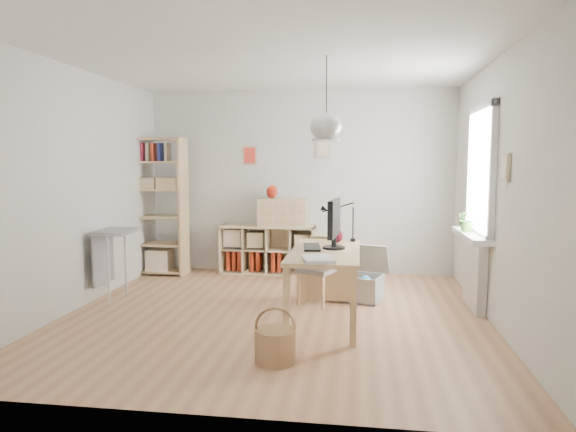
# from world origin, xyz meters

# --- Properties ---
(ground) EXTENTS (4.50, 4.50, 0.00)m
(ground) POSITION_xyz_m (0.00, 0.00, 0.00)
(ground) COLOR tan
(ground) RESTS_ON ground
(room_shell) EXTENTS (4.50, 4.50, 4.50)m
(room_shell) POSITION_xyz_m (0.55, -0.15, 2.00)
(room_shell) COLOR white
(room_shell) RESTS_ON ground
(window_unit) EXTENTS (0.07, 1.16, 1.46)m
(window_unit) POSITION_xyz_m (2.23, 0.60, 1.55)
(window_unit) COLOR white
(window_unit) RESTS_ON ground
(radiator) EXTENTS (0.10, 0.80, 0.80)m
(radiator) POSITION_xyz_m (2.19, 0.60, 0.40)
(radiator) COLOR silver
(radiator) RESTS_ON ground
(windowsill) EXTENTS (0.22, 1.20, 0.06)m
(windowsill) POSITION_xyz_m (2.14, 0.60, 0.83)
(windowsill) COLOR white
(windowsill) RESTS_ON radiator
(desk) EXTENTS (0.70, 1.50, 0.75)m
(desk) POSITION_xyz_m (0.55, -0.15, 0.66)
(desk) COLOR tan
(desk) RESTS_ON ground
(cube_shelf) EXTENTS (1.40, 0.38, 0.72)m
(cube_shelf) POSITION_xyz_m (-0.47, 2.08, 0.30)
(cube_shelf) COLOR beige
(cube_shelf) RESTS_ON ground
(tall_bookshelf) EXTENTS (0.80, 0.38, 2.00)m
(tall_bookshelf) POSITION_xyz_m (-2.04, 1.80, 1.09)
(tall_bookshelf) COLOR tan
(tall_bookshelf) RESTS_ON ground
(side_table) EXTENTS (0.40, 0.55, 0.85)m
(side_table) POSITION_xyz_m (-2.04, 0.35, 0.67)
(side_table) COLOR #97979A
(side_table) RESTS_ON ground
(chair) EXTENTS (0.50, 0.50, 0.77)m
(chair) POSITION_xyz_m (0.44, 0.56, 0.44)
(chair) COLOR #97979A
(chair) RESTS_ON ground
(wicker_basket) EXTENTS (0.34, 0.34, 0.47)m
(wicker_basket) POSITION_xyz_m (0.22, -1.30, 0.15)
(wicker_basket) COLOR #A9774C
(wicker_basket) RESTS_ON ground
(storage_chest) EXTENTS (0.77, 0.82, 0.63)m
(storage_chest) POSITION_xyz_m (0.89, 0.81, 0.21)
(storage_chest) COLOR #B1B1AD
(storage_chest) RESTS_ON ground
(monitor) EXTENTS (0.24, 0.59, 0.52)m
(monitor) POSITION_xyz_m (0.63, -0.04, 1.04)
(monitor) COLOR black
(monitor) RESTS_ON desk
(keyboard) EXTENTS (0.22, 0.47, 0.02)m
(keyboard) POSITION_xyz_m (0.40, -0.04, 0.76)
(keyboard) COLOR black
(keyboard) RESTS_ON desk
(task_lamp) EXTENTS (0.39, 0.15, 0.42)m
(task_lamp) POSITION_xyz_m (0.63, 0.42, 1.04)
(task_lamp) COLOR black
(task_lamp) RESTS_ON desk
(yarn_ball) EXTENTS (0.15, 0.15, 0.15)m
(yarn_ball) POSITION_xyz_m (0.64, 0.37, 0.82)
(yarn_ball) COLOR #4E0A19
(yarn_ball) RESTS_ON desk
(paper_tray) EXTENTS (0.34, 0.39, 0.03)m
(paper_tray) POSITION_xyz_m (0.53, -0.74, 0.77)
(paper_tray) COLOR white
(paper_tray) RESTS_ON desk
(drawer_chest) EXTENTS (0.71, 0.34, 0.40)m
(drawer_chest) POSITION_xyz_m (-0.22, 2.04, 0.92)
(drawer_chest) COLOR beige
(drawer_chest) RESTS_ON cube_shelf
(red_vase) EXTENTS (0.16, 0.16, 0.19)m
(red_vase) POSITION_xyz_m (-0.38, 2.04, 1.22)
(red_vase) COLOR maroon
(red_vase) RESTS_ON drawer_chest
(potted_plant) EXTENTS (0.29, 0.27, 0.28)m
(potted_plant) POSITION_xyz_m (2.12, 0.72, 1.00)
(potted_plant) COLOR #346024
(potted_plant) RESTS_ON windowsill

